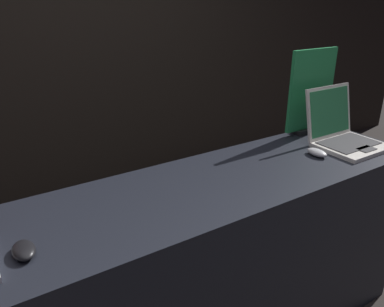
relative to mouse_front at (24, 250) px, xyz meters
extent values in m
cube|color=black|center=(0.63, 1.69, 0.50)|extent=(8.00, 0.05, 2.80)
cube|color=black|center=(0.63, 0.08, -0.46)|extent=(2.27, 0.55, 0.89)
ellipsoid|color=black|center=(0.00, 0.00, 0.00)|extent=(0.06, 0.11, 0.03)
cube|color=silver|center=(1.54, 0.01, -0.01)|extent=(0.32, 0.27, 0.02)
cube|color=#2D2D30|center=(1.54, 0.03, 0.01)|extent=(0.28, 0.19, 0.00)
cube|color=#3F3F42|center=(1.54, -0.06, 0.01)|extent=(0.09, 0.06, 0.00)
cube|color=silver|center=(1.54, 0.18, 0.13)|extent=(0.32, 0.07, 0.26)
cube|color=#2D7F4C|center=(1.54, 0.17, 0.14)|extent=(0.29, 0.05, 0.23)
ellipsoid|color=#B2B2B7|center=(1.31, 0.04, 0.00)|extent=(0.06, 0.11, 0.03)
cube|color=black|center=(1.54, 0.31, 0.00)|extent=(0.18, 0.07, 0.02)
cube|color=#268C4C|center=(1.54, 0.31, 0.22)|extent=(0.32, 0.02, 0.43)
camera|label=1|loc=(-0.07, -1.02, 0.68)|focal=35.00mm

